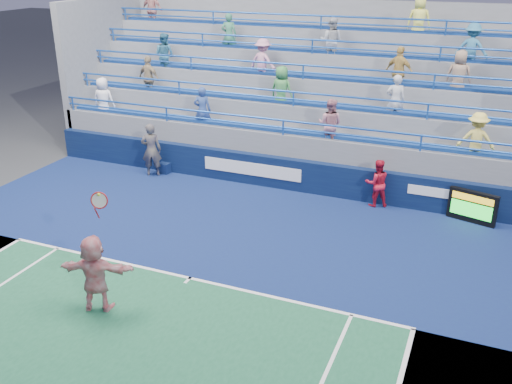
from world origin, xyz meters
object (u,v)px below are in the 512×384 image
at_px(judge_chair, 165,167).
at_px(line_judge, 151,150).
at_px(serve_speed_board, 472,207).
at_px(tennis_player, 95,273).
at_px(ball_girl, 377,183).

xyz_separation_m(judge_chair, line_judge, (-0.28, -0.39, 0.75)).
distance_m(serve_speed_board, judge_chair, 10.68).
relative_size(serve_speed_board, judge_chair, 2.05).
xyz_separation_m(tennis_player, ball_girl, (4.65, 8.15, -0.14)).
height_order(serve_speed_board, tennis_player, tennis_player).
bearing_deg(ball_girl, judge_chair, -24.81).
xyz_separation_m(judge_chair, ball_girl, (7.78, -0.02, 0.56)).
distance_m(judge_chair, tennis_player, 8.78).
bearing_deg(tennis_player, ball_girl, 60.31).
relative_size(judge_chair, tennis_player, 0.24).
bearing_deg(ball_girl, line_judge, -22.02).
height_order(line_judge, ball_girl, line_judge).
height_order(judge_chair, line_judge, line_judge).
relative_size(tennis_player, ball_girl, 1.88).
xyz_separation_m(serve_speed_board, line_judge, (-10.96, -0.25, 0.47)).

